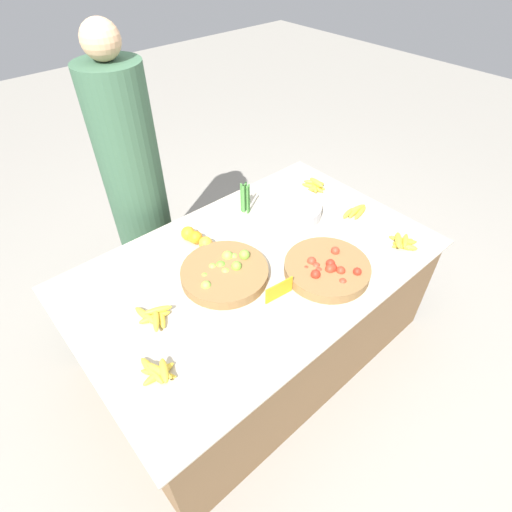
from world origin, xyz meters
TOP-DOWN VIEW (x-y plane):
  - ground_plane at (0.00, 0.00)m, footprint 12.00×12.00m
  - market_table at (0.00, 0.00)m, footprint 1.84×1.16m
  - lime_bowl at (-0.18, 0.03)m, footprint 0.43×0.43m
  - tomato_basket at (0.22, -0.28)m, footprint 0.42×0.42m
  - orange_pile at (-0.14, 0.33)m, footprint 0.10×0.20m
  - metal_bowl at (0.42, 0.18)m, footprint 0.36×0.36m
  - price_sign at (-0.07, -0.24)m, footprint 0.15×0.02m
  - veg_bundle at (0.25, 0.38)m, footprint 0.04×0.06m
  - banana_bunch_front_center at (-0.57, 0.02)m, footprint 0.16×0.20m
  - banana_bunch_middle_right at (0.68, -0.41)m, footprint 0.17×0.17m
  - banana_bunch_back_center at (0.72, -0.06)m, footprint 0.20×0.10m
  - banana_bunch_middle_left at (0.74, 0.27)m, footprint 0.15×0.16m
  - banana_bunch_front_left at (-0.71, -0.23)m, footprint 0.14×0.18m
  - vendor_person at (-0.18, 0.87)m, footprint 0.34×0.34m

SIDE VIEW (x-z plane):
  - ground_plane at x=0.00m, z-range 0.00..0.00m
  - market_table at x=0.00m, z-range 0.00..0.68m
  - banana_bunch_back_center at x=0.72m, z-range 0.67..0.71m
  - banana_bunch_front_center at x=-0.57m, z-range 0.67..0.72m
  - banana_bunch_middle_right at x=0.68m, z-range 0.67..0.73m
  - banana_bunch_middle_left at x=0.74m, z-range 0.67..0.73m
  - banana_bunch_front_left at x=-0.71m, z-range 0.67..0.73m
  - lime_bowl at x=-0.18m, z-range 0.66..0.75m
  - tomato_basket at x=0.22m, z-range 0.66..0.75m
  - orange_pile at x=-0.14m, z-range 0.67..0.75m
  - metal_bowl at x=0.42m, z-range 0.68..0.76m
  - price_sign at x=-0.07m, z-range 0.68..0.77m
  - veg_bundle at x=0.25m, z-range 0.68..0.86m
  - vendor_person at x=-0.18m, z-range -0.06..1.61m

